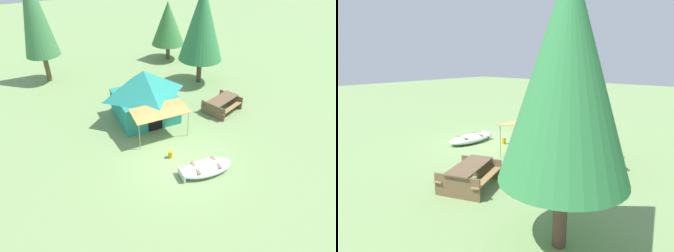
{
  "view_description": "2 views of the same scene",
  "coord_description": "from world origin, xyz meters",
  "views": [
    {
      "loc": [
        -4.95,
        -8.6,
        8.55
      ],
      "look_at": [
        0.09,
        1.31,
        1.01
      ],
      "focal_mm": 30.94,
      "sensor_mm": 36.0,
      "label": 1
    },
    {
      "loc": [
        10.33,
        9.34,
        4.19
      ],
      "look_at": [
        0.64,
        1.24,
        1.24
      ],
      "focal_mm": 30.92,
      "sensor_mm": 36.0,
      "label": 2
    }
  ],
  "objects": [
    {
      "name": "ground_plane",
      "position": [
        0.0,
        0.0,
        0.0
      ],
      "size": [
        80.0,
        80.0,
        0.0
      ],
      "primitive_type": "plane",
      "color": "#78985B"
    },
    {
      "name": "beached_rowboat",
      "position": [
        0.61,
        -1.18,
        0.21
      ],
      "size": [
        2.51,
        1.32,
        0.41
      ],
      "color": "silver",
      "rests_on": "ground_plane"
    },
    {
      "name": "canvas_cabin_tent",
      "position": [
        0.06,
        3.95,
        1.43
      ],
      "size": [
        3.33,
        4.15,
        2.75
      ],
      "color": "teal",
      "rests_on": "ground_plane"
    },
    {
      "name": "picnic_table",
      "position": [
        4.22,
        2.67,
        0.5
      ],
      "size": [
        2.37,
        2.12,
        0.78
      ],
      "color": "brown",
      "rests_on": "ground_plane"
    },
    {
      "name": "cooler_box",
      "position": [
        -0.77,
        2.97,
        0.15
      ],
      "size": [
        0.62,
        0.47,
        0.31
      ],
      "primitive_type": "cube",
      "rotation": [
        0.0,
        0.0,
        0.15
      ],
      "color": "#2B8B6A",
      "rests_on": "ground_plane"
    },
    {
      "name": "fuel_can",
      "position": [
        -0.29,
        0.33,
        0.17
      ],
      "size": [
        0.2,
        0.2,
        0.33
      ],
      "primitive_type": "cylinder",
      "rotation": [
        0.0,
        0.0,
        4.69
      ],
      "color": "#D1930A",
      "rests_on": "ground_plane"
    },
    {
      "name": "pine_tree_back_left",
      "position": [
        5.14,
        11.23,
        2.77
      ],
      "size": [
        2.52,
        2.52,
        4.35
      ],
      "color": "brown",
      "rests_on": "ground_plane"
    },
    {
      "name": "pine_tree_back_right",
      "position": [
        5.06,
        6.51,
        3.86
      ],
      "size": [
        2.8,
        2.8,
        6.12
      ],
      "color": "brown",
      "rests_on": "ground_plane"
    },
    {
      "name": "pine_tree_far_center",
      "position": [
        -3.91,
        11.29,
        4.53
      ],
      "size": [
        2.16,
        2.16,
        7.29
      ],
      "color": "brown",
      "rests_on": "ground_plane"
    }
  ]
}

